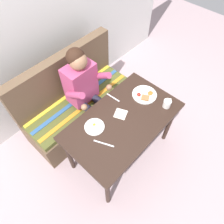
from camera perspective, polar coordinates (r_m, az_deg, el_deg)
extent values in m
plane|color=#B0979C|center=(2.69, 2.39, -10.81)|extent=(8.00, 8.00, 0.00)
cube|color=silver|center=(2.45, -21.41, 22.99)|extent=(4.40, 0.10, 2.60)
cube|color=#302018|center=(2.07, 3.05, -2.44)|extent=(1.20, 0.70, 0.04)
cylinder|color=#302018|center=(2.16, -1.24, -21.22)|extent=(0.05, 0.05, 0.69)
cylinder|color=#302018|center=(2.58, 15.53, -3.13)|extent=(0.05, 0.05, 0.69)
cylinder|color=#302018|center=(2.34, -11.80, -11.43)|extent=(0.05, 0.05, 0.69)
cylinder|color=#302018|center=(2.73, 5.55, 3.73)|extent=(0.05, 0.05, 0.69)
cube|color=brown|center=(2.80, -8.60, 0.16)|extent=(1.44, 0.56, 0.40)
cube|color=#535927|center=(2.62, -9.21, 3.13)|extent=(1.40, 0.52, 0.06)
cube|color=brown|center=(2.53, -13.44, 10.00)|extent=(1.44, 0.12, 0.54)
cube|color=orange|center=(2.52, -7.20, 1.95)|extent=(1.38, 0.05, 0.01)
cube|color=#336099|center=(2.59, -9.30, 3.60)|extent=(1.38, 0.05, 0.01)
cube|color=yellow|center=(2.67, -11.29, 5.15)|extent=(1.38, 0.05, 0.01)
cube|color=#B74371|center=(2.35, -8.67, 7.90)|extent=(0.34, 0.22, 0.48)
sphere|color=#9E7051|center=(2.12, -9.41, 13.73)|extent=(0.19, 0.19, 0.19)
sphere|color=#331E14|center=(2.12, -10.07, 14.68)|extent=(0.19, 0.19, 0.19)
cylinder|color=#B74371|center=(2.15, -10.15, 4.66)|extent=(0.07, 0.29, 0.23)
cylinder|color=#B74371|center=(2.31, -3.02, 9.98)|extent=(0.07, 0.29, 0.23)
sphere|color=#9E7051|center=(2.16, -7.69, 1.33)|extent=(0.07, 0.07, 0.07)
sphere|color=#9E7051|center=(2.32, -0.79, 6.82)|extent=(0.07, 0.07, 0.07)
cylinder|color=#232333|center=(2.41, -6.77, 0.92)|extent=(0.09, 0.34, 0.09)
cylinder|color=#232333|center=(2.55, -3.60, -4.66)|extent=(0.08, 0.08, 0.52)
cube|color=black|center=(2.73, -2.45, -7.95)|extent=(0.09, 0.20, 0.05)
cylinder|color=#232333|center=(2.48, -3.92, 3.24)|extent=(0.09, 0.34, 0.09)
cylinder|color=#232333|center=(2.61, -0.97, -2.33)|extent=(0.08, 0.08, 0.52)
cube|color=black|center=(2.79, -0.01, -5.70)|extent=(0.09, 0.20, 0.05)
cylinder|color=white|center=(2.27, 8.94, 4.77)|extent=(0.27, 0.27, 0.02)
cube|color=#9C683C|center=(2.22, 9.17, 3.90)|extent=(0.10, 0.10, 0.02)
sphere|color=red|center=(2.23, 7.43, 4.81)|extent=(0.04, 0.04, 0.04)
ellipsoid|color=#CC6623|center=(2.27, 10.50, 5.18)|extent=(0.06, 0.05, 0.02)
cylinder|color=white|center=(2.01, -4.87, -4.10)|extent=(0.20, 0.20, 0.01)
ellipsoid|color=white|center=(2.00, -4.89, -3.92)|extent=(0.09, 0.08, 0.01)
sphere|color=yellow|center=(2.00, -4.94, -3.48)|extent=(0.03, 0.03, 0.03)
cylinder|color=white|center=(2.19, 14.95, 2.24)|extent=(0.08, 0.08, 0.09)
cylinder|color=brown|center=(2.17, 15.15, 2.84)|extent=(0.07, 0.07, 0.01)
torus|color=white|center=(2.22, 15.71, 3.07)|extent=(0.05, 0.01, 0.05)
cube|color=silver|center=(2.09, 2.40, -0.54)|extent=(0.16, 0.15, 0.01)
cube|color=silver|center=(2.22, 0.32, 4.02)|extent=(0.02, 0.17, 0.00)
cube|color=silver|center=(1.92, -2.28, -8.69)|extent=(0.09, 0.19, 0.00)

